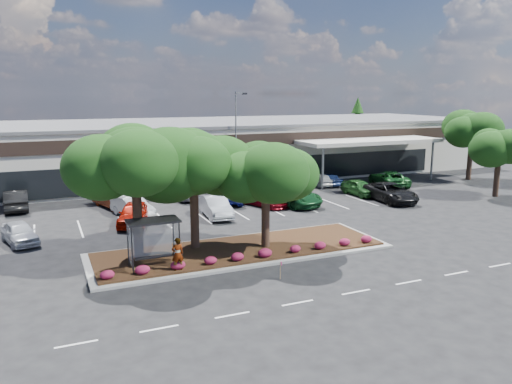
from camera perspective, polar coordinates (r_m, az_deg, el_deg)
name	(u,v)px	position (r m, az deg, el deg)	size (l,w,h in m)	color
ground	(302,268)	(27.82, 5.25, -8.67)	(160.00, 160.00, 0.00)	black
retail_store	(161,149)	(58.55, -10.84, 4.83)	(80.40, 25.20, 6.25)	#BDB6AE
landscape_island	(241,250)	(30.40, -1.74, -6.64)	(18.00, 6.00, 0.26)	gray
lane_markings	(232,224)	(36.82, -2.77, -3.65)	(33.12, 20.06, 0.01)	silver
shrub_row	(255,254)	(28.43, -0.16, -7.09)	(17.00, 0.80, 0.50)	maroon
bus_shelter	(153,229)	(27.30, -11.74, -4.18)	(2.75, 1.55, 2.59)	black
island_tree_west	(136,190)	(28.27, -13.54, 0.23)	(7.20, 7.20, 7.89)	#153310
island_tree_mid	(194,188)	(29.77, -7.12, 0.44)	(6.60, 6.60, 7.32)	#153310
island_tree_east	(266,194)	(29.85, 1.11, -0.25)	(5.80, 5.80, 6.50)	#153310
tree_east_near	(498,162)	(51.17, 25.95, 3.12)	(5.60, 5.60, 6.51)	#153310
tree_east_far	(471,145)	(60.11, 23.36, 4.91)	(6.40, 6.40, 7.62)	#153310
conifer_north_east	(357,125)	(81.73, 11.47, 7.50)	(3.96, 3.96, 9.00)	#153310
person_waiting	(178,254)	(26.72, -8.95, -7.01)	(0.65, 0.42, 1.77)	#594C47
light_pole	(237,146)	(49.94, -2.18, 5.24)	(1.41, 0.79, 9.64)	gray
survey_stake	(281,268)	(26.00, 2.84, -8.66)	(0.07, 0.14, 0.93)	#9B7551
car_0	(19,233)	(35.31, -25.41, -4.23)	(1.67, 4.14, 1.41)	#ADB0B8
car_1	(134,214)	(37.46, -13.77, -2.41)	(1.96, 4.87, 1.66)	#950F02
car_2	(133,207)	(39.89, -13.91, -1.68)	(1.63, 4.68, 1.54)	#B5B5B5
car_3	(216,207)	(38.83, -4.62, -1.69)	(1.69, 4.85, 1.60)	#AFB5BC
car_4	(264,198)	(42.47, 0.94, -0.69)	(1.95, 4.78, 1.39)	maroon
car_5	(291,194)	(44.01, 4.00, -0.24)	(2.44, 5.29, 1.47)	white
car_6	(291,195)	(42.92, 4.00, -0.36)	(2.84, 6.16, 1.71)	#11411C
car_7	(360,188)	(47.83, 11.76, 0.49)	(1.76, 4.37, 1.49)	#1F501E
car_8	(390,192)	(45.80, 15.09, -0.04)	(2.71, 5.89, 1.64)	black
car_9	(16,200)	(45.44, -25.75, -0.83)	(1.79, 5.14, 1.69)	black
car_10	(113,198)	(43.59, -15.99, -0.64)	(1.74, 5.00, 1.65)	#64200B
car_11	(126,199)	(42.61, -14.61, -0.80)	(1.79, 5.13, 1.69)	silver
car_12	(184,192)	(45.46, -8.22, 0.03)	(1.70, 4.24, 1.44)	slate
car_13	(227,193)	(44.03, -3.28, -0.13)	(2.66, 5.77, 1.60)	navy
car_14	(264,181)	(50.54, 0.91, 1.26)	(1.53, 4.40, 1.45)	#16481B
car_15	(321,180)	(52.19, 7.41, 1.42)	(1.57, 3.89, 1.33)	silver
car_16	(327,179)	(52.50, 8.12, 1.46)	(1.57, 3.90, 1.33)	navy
car_17	(388,179)	(53.42, 14.90, 1.49)	(2.60, 5.64, 1.57)	#114119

